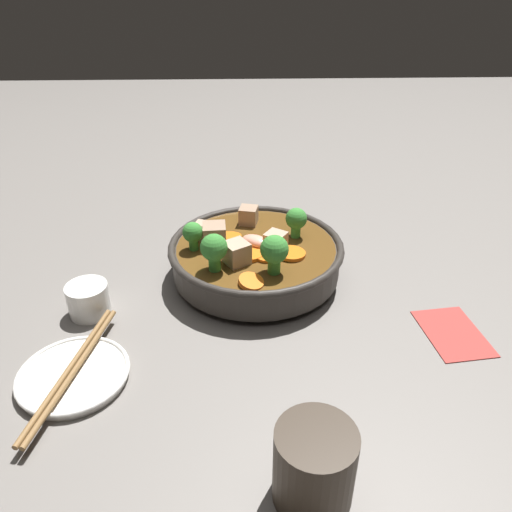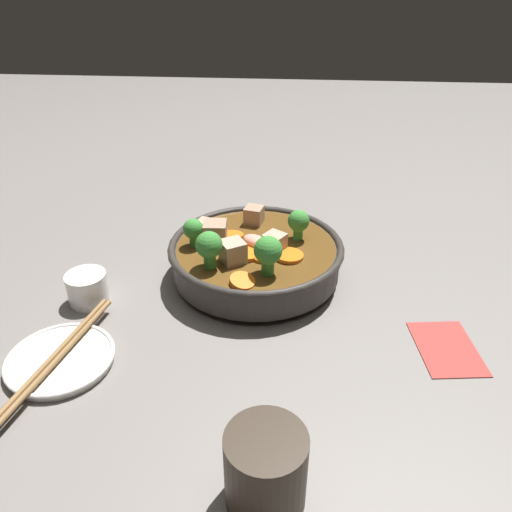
% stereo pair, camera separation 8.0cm
% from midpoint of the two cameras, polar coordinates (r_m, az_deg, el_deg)
% --- Properties ---
extents(ground_plane, '(3.00, 3.00, 0.00)m').
position_cam_midpoint_polar(ground_plane, '(0.82, 2.79, -2.37)').
color(ground_plane, slate).
extents(stirfry_bowl, '(0.28, 0.28, 0.12)m').
position_cam_midpoint_polar(stirfry_bowl, '(0.79, 2.78, 0.07)').
color(stirfry_bowl, '#38332D').
rests_on(stirfry_bowl, ground_plane).
extents(side_saucer, '(0.14, 0.14, 0.01)m').
position_cam_midpoint_polar(side_saucer, '(0.68, -18.34, -11.28)').
color(side_saucer, white).
rests_on(side_saucer, ground_plane).
extents(tea_cup, '(0.06, 0.06, 0.05)m').
position_cam_midpoint_polar(tea_cup, '(0.78, -15.96, -3.61)').
color(tea_cup, white).
rests_on(tea_cup, ground_plane).
extents(dark_mug, '(0.10, 0.08, 0.09)m').
position_cam_midpoint_polar(dark_mug, '(0.51, 6.04, -23.16)').
color(dark_mug, '#33281E').
rests_on(dark_mug, ground_plane).
extents(napkin, '(0.12, 0.09, 0.00)m').
position_cam_midpoint_polar(napkin, '(0.74, 23.95, -9.69)').
color(napkin, '#A33833').
rests_on(napkin, ground_plane).
extents(chopsticks_pair, '(0.23, 0.06, 0.01)m').
position_cam_midpoint_polar(chopsticks_pair, '(0.68, -18.48, -10.68)').
color(chopsticks_pair, olive).
rests_on(chopsticks_pair, side_saucer).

